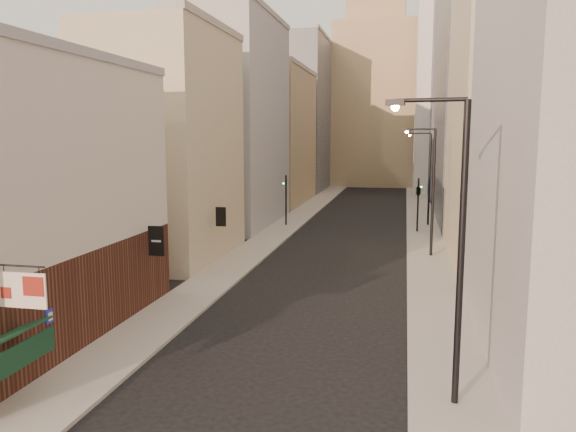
% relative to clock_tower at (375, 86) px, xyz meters
% --- Properties ---
extents(sidewalk_left, '(3.00, 140.00, 0.15)m').
position_rel_clock_tower_xyz_m(sidewalk_left, '(-5.50, -37.00, -17.56)').
color(sidewalk_left, gray).
rests_on(sidewalk_left, ground).
extents(sidewalk_right, '(3.00, 140.00, 0.15)m').
position_rel_clock_tower_xyz_m(sidewalk_right, '(7.50, -37.00, -17.56)').
color(sidewalk_right, gray).
rests_on(sidewalk_right, ground).
extents(near_building_left, '(8.30, 23.04, 12.30)m').
position_rel_clock_tower_xyz_m(near_building_left, '(-9.99, -83.00, -11.61)').
color(near_building_left, '#562E21').
rests_on(near_building_left, ground).
extents(left_bldg_beige, '(8.00, 12.00, 16.00)m').
position_rel_clock_tower_xyz_m(left_bldg_beige, '(-11.00, -66.00, -9.63)').
color(left_bldg_beige, tan).
rests_on(left_bldg_beige, ground).
extents(left_bldg_grey, '(8.00, 16.00, 20.00)m').
position_rel_clock_tower_xyz_m(left_bldg_grey, '(-11.00, -50.00, -7.63)').
color(left_bldg_grey, gray).
rests_on(left_bldg_grey, ground).
extents(left_bldg_tan, '(8.00, 18.00, 17.00)m').
position_rel_clock_tower_xyz_m(left_bldg_tan, '(-11.00, -32.00, -9.13)').
color(left_bldg_tan, '#A0855B').
rests_on(left_bldg_tan, ground).
extents(left_bldg_wingrid, '(8.00, 20.00, 24.00)m').
position_rel_clock_tower_xyz_m(left_bldg_wingrid, '(-11.00, -12.00, -5.63)').
color(left_bldg_wingrid, gray).
rests_on(left_bldg_wingrid, ground).
extents(right_bldg_beige, '(8.00, 16.00, 20.00)m').
position_rel_clock_tower_xyz_m(right_bldg_beige, '(13.00, -62.00, -7.63)').
color(right_bldg_beige, tan).
rests_on(right_bldg_beige, ground).
extents(right_bldg_wingrid, '(8.00, 20.00, 26.00)m').
position_rel_clock_tower_xyz_m(right_bldg_wingrid, '(13.00, -42.00, -4.63)').
color(right_bldg_wingrid, gray).
rests_on(right_bldg_wingrid, ground).
extents(highrise, '(21.00, 23.00, 51.20)m').
position_rel_clock_tower_xyz_m(highrise, '(19.00, -14.00, 8.02)').
color(highrise, gray).
rests_on(highrise, ground).
extents(clock_tower, '(14.00, 14.00, 44.90)m').
position_rel_clock_tower_xyz_m(clock_tower, '(0.00, 0.00, 0.00)').
color(clock_tower, '#A0855B').
rests_on(clock_tower, ground).
extents(white_tower, '(8.00, 8.00, 41.50)m').
position_rel_clock_tower_xyz_m(white_tower, '(11.00, -14.00, 0.97)').
color(white_tower, silver).
rests_on(white_tower, ground).
extents(streetlamp_near, '(2.59, 0.62, 9.93)m').
position_rel_clock_tower_xyz_m(streetlamp_near, '(7.24, -85.38, -11.96)').
color(streetlamp_near, black).
rests_on(streetlamp_near, ground).
extents(streetlamp_mid, '(2.38, 0.86, 9.31)m').
position_rel_clock_tower_xyz_m(streetlamp_mid, '(7.47, -62.07, -12.32)').
color(streetlamp_mid, black).
rests_on(streetlamp_mid, ground).
extents(streetlamp_far, '(2.38, 0.25, 9.06)m').
position_rel_clock_tower_xyz_m(streetlamp_far, '(7.79, -47.52, -12.46)').
color(streetlamp_far, black).
rests_on(streetlamp_far, ground).
extents(traffic_light_left, '(0.53, 0.40, 5.00)m').
position_rel_clock_tower_xyz_m(traffic_light_left, '(-5.57, -50.45, -14.16)').
color(traffic_light_left, black).
rests_on(traffic_light_left, ground).
extents(traffic_light_right, '(0.77, 0.77, 5.00)m').
position_rel_clock_tower_xyz_m(traffic_light_right, '(6.92, -51.68, -13.68)').
color(traffic_light_right, black).
rests_on(traffic_light_right, ground).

